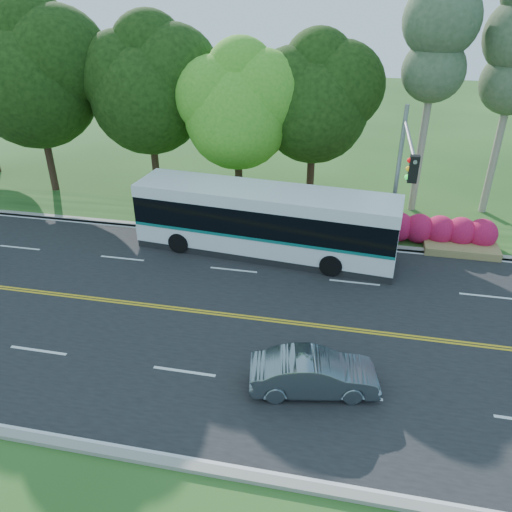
# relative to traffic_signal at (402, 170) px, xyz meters

# --- Properties ---
(ground) EXTENTS (120.00, 120.00, 0.00)m
(ground) POSITION_rel_traffic_signal_xyz_m (-6.49, -5.40, -4.67)
(ground) COLOR #214918
(ground) RESTS_ON ground
(road) EXTENTS (60.00, 14.00, 0.02)m
(road) POSITION_rel_traffic_signal_xyz_m (-6.49, -5.40, -4.66)
(road) COLOR black
(road) RESTS_ON ground
(curb_north) EXTENTS (60.00, 0.30, 0.15)m
(curb_north) POSITION_rel_traffic_signal_xyz_m (-6.49, 1.75, -4.60)
(curb_north) COLOR gray
(curb_north) RESTS_ON ground
(curb_south) EXTENTS (60.00, 0.30, 0.15)m
(curb_south) POSITION_rel_traffic_signal_xyz_m (-6.49, -12.55, -4.60)
(curb_south) COLOR gray
(curb_south) RESTS_ON ground
(grass_verge) EXTENTS (60.00, 4.00, 0.10)m
(grass_verge) POSITION_rel_traffic_signal_xyz_m (-6.49, 3.60, -4.62)
(grass_verge) COLOR #214918
(grass_verge) RESTS_ON ground
(lane_markings) EXTENTS (57.60, 13.82, 0.00)m
(lane_markings) POSITION_rel_traffic_signal_xyz_m (-6.59, -5.40, -4.65)
(lane_markings) COLOR gold
(lane_markings) RESTS_ON road
(tree_row) EXTENTS (44.70, 9.10, 13.84)m
(tree_row) POSITION_rel_traffic_signal_xyz_m (-11.65, 6.73, 2.06)
(tree_row) COLOR #321C16
(tree_row) RESTS_ON ground
(bougainvillea_hedge) EXTENTS (9.50, 2.25, 1.50)m
(bougainvillea_hedge) POSITION_rel_traffic_signal_xyz_m (0.69, 2.75, -3.95)
(bougainvillea_hedge) COLOR #A90E4C
(bougainvillea_hedge) RESTS_ON ground
(traffic_signal) EXTENTS (0.42, 6.10, 7.00)m
(traffic_signal) POSITION_rel_traffic_signal_xyz_m (0.00, 0.00, 0.00)
(traffic_signal) COLOR gray
(traffic_signal) RESTS_ON ground
(transit_bus) EXTENTS (12.61, 3.90, 3.25)m
(transit_bus) POSITION_rel_traffic_signal_xyz_m (-5.95, 0.10, -3.04)
(transit_bus) COLOR white
(transit_bus) RESTS_ON road
(sedan) EXTENTS (4.29, 2.18, 1.35)m
(sedan) POSITION_rel_traffic_signal_xyz_m (-2.63, -8.87, -3.98)
(sedan) COLOR slate
(sedan) RESTS_ON road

